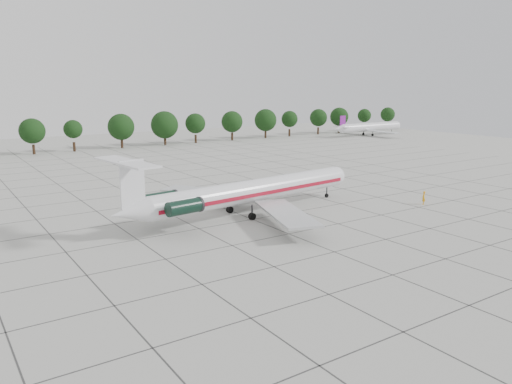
% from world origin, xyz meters
% --- Properties ---
extents(ground, '(260.00, 260.00, 0.00)m').
position_xyz_m(ground, '(0.00, 0.00, 0.00)').
color(ground, '#ACABA4').
rests_on(ground, ground).
extents(apron_joints, '(170.00, 170.00, 0.02)m').
position_xyz_m(apron_joints, '(0.00, 15.00, 0.01)').
color(apron_joints, '#383838').
rests_on(apron_joints, ground).
extents(main_airliner, '(39.60, 30.98, 9.31)m').
position_xyz_m(main_airliner, '(0.16, 2.35, 3.29)').
color(main_airliner, silver).
rests_on(main_airliner, ground).
extents(ground_crew, '(0.86, 0.85, 2.00)m').
position_xyz_m(ground_crew, '(26.07, -7.13, 1.00)').
color(ground_crew, orange).
rests_on(ground_crew, ground).
extents(bg_airliner_e, '(28.24, 27.20, 7.40)m').
position_xyz_m(bg_airliner_e, '(97.35, 71.62, 2.91)').
color(bg_airliner_e, silver).
rests_on(bg_airliner_e, ground).
extents(tree_line, '(249.86, 8.44, 10.22)m').
position_xyz_m(tree_line, '(-11.68, 85.00, 5.98)').
color(tree_line, '#332114').
rests_on(tree_line, ground).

